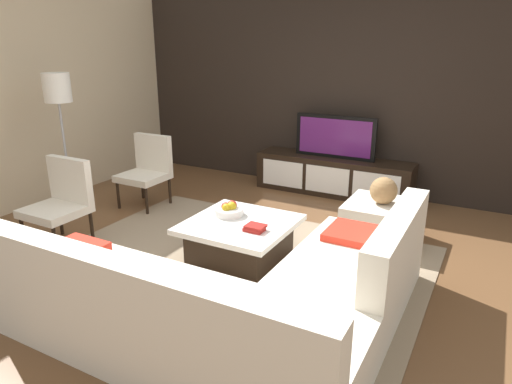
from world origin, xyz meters
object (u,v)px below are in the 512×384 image
object	(u,v)px
television	(335,137)
sectional_couch	(242,301)
media_console	(333,176)
book_stack	(255,228)
decorative_ball	(384,191)
accent_chair_far	(148,167)
accent_chair_near	(62,198)
fruit_bowl	(229,210)
floor_lamp	(58,98)
coffee_table	(240,239)
ottoman	(381,222)

from	to	relation	value
television	sectional_couch	size ratio (longest dim) A/B	0.43
television	media_console	bearing A→B (deg)	-90.00
sectional_couch	book_stack	bearing A→B (deg)	113.59
television	decorative_ball	bearing A→B (deg)	-52.08
media_console	decorative_ball	world-z (taller)	decorative_ball
accent_chair_far	book_stack	distance (m)	2.21
accent_chair_near	accent_chair_far	size ratio (longest dim) A/B	1.00
media_console	accent_chair_near	bearing A→B (deg)	-123.18
accent_chair_near	fruit_bowl	world-z (taller)	accent_chair_near
television	floor_lamp	world-z (taller)	floor_lamp
television	accent_chair_near	size ratio (longest dim) A/B	1.24
fruit_bowl	sectional_couch	bearing A→B (deg)	-54.74
television	fruit_bowl	world-z (taller)	television
coffee_table	accent_chair_far	world-z (taller)	accent_chair_far
decorative_ball	book_stack	distance (m)	1.46
floor_lamp	fruit_bowl	bearing A→B (deg)	-0.11
floor_lamp	accent_chair_near	bearing A→B (deg)	-44.01
television	decorative_ball	distance (m)	1.56
sectional_couch	coffee_table	world-z (taller)	sectional_couch
decorative_ball	floor_lamp	bearing A→B (deg)	-164.23
coffee_table	fruit_bowl	distance (m)	0.31
accent_chair_near	floor_lamp	xyz separation A→B (m)	(-0.66, 0.63, 0.88)
accent_chair_near	book_stack	distance (m)	2.01
sectional_couch	accent_chair_near	size ratio (longest dim) A/B	2.89
sectional_couch	accent_chair_near	xyz separation A→B (m)	(-2.36, 0.49, 0.21)
media_console	fruit_bowl	distance (m)	2.22
accent_chair_near	book_stack	size ratio (longest dim) A/B	4.92
sectional_couch	decorative_ball	bearing A→B (deg)	78.35
media_console	television	size ratio (longest dim) A/B	1.93
accent_chair_near	fruit_bowl	bearing A→B (deg)	26.43
accent_chair_near	floor_lamp	size ratio (longest dim) A/B	0.53
media_console	ottoman	size ratio (longest dim) A/B	2.97
coffee_table	television	bearing A→B (deg)	87.51
coffee_table	fruit_bowl	bearing A→B (deg)	150.35
floor_lamp	ottoman	size ratio (longest dim) A/B	2.34
television	ottoman	size ratio (longest dim) A/B	1.54
sectional_couch	book_stack	xyz separation A→B (m)	(-0.39, 0.90, 0.13)
accent_chair_far	floor_lamp	bearing A→B (deg)	-142.89
sectional_couch	floor_lamp	xyz separation A→B (m)	(-3.02, 1.13, 1.09)
accent_chair_far	decorative_ball	xyz separation A→B (m)	(2.84, 0.29, 0.05)
ottoman	fruit_bowl	world-z (taller)	fruit_bowl
media_console	decorative_ball	size ratio (longest dim) A/B	7.57
floor_lamp	book_stack	size ratio (longest dim) A/B	9.27
television	decorative_ball	size ratio (longest dim) A/B	3.92
television	accent_chair_near	distance (m)	3.39
ottoman	media_console	bearing A→B (deg)	127.93
ottoman	fruit_bowl	size ratio (longest dim) A/B	2.50
coffee_table	accent_chair_near	size ratio (longest dim) A/B	1.09
fruit_bowl	book_stack	distance (m)	0.46
accent_chair_far	decorative_ball	world-z (taller)	accent_chair_far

